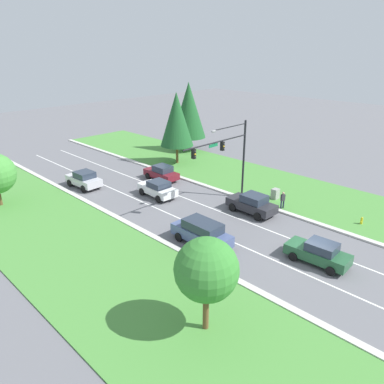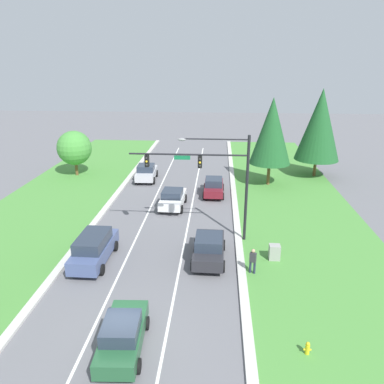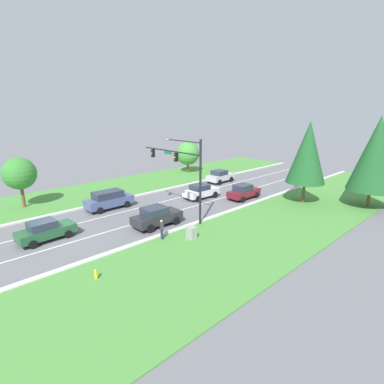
{
  "view_description": "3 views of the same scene",
  "coord_description": "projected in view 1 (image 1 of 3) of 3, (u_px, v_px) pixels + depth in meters",
  "views": [
    {
      "loc": [
        -22.01,
        -9.96,
        14.1
      ],
      "look_at": [
        0.82,
        12.74,
        1.46
      ],
      "focal_mm": 35.0,
      "sensor_mm": 36.0,
      "label": 1
    },
    {
      "loc": [
        4.05,
        -13.57,
        12.32
      ],
      "look_at": [
        1.9,
        16.27,
        1.7
      ],
      "focal_mm": 35.0,
      "sensor_mm": 36.0,
      "label": 2
    },
    {
      "loc": [
        24.03,
        -6.92,
        10.09
      ],
      "look_at": [
        1.79,
        13.93,
        1.64
      ],
      "focal_mm": 28.0,
      "sensor_mm": 36.0,
      "label": 3
    }
  ],
  "objects": [
    {
      "name": "silver_sedan",
      "position": [
        84.0,
        179.0,
        39.58
      ],
      "size": [
        2.25,
        4.34,
        1.77
      ],
      "rotation": [
        0.0,
        0.0,
        0.05
      ],
      "color": "silver",
      "rests_on": "ground_plane"
    },
    {
      "name": "pedestrian",
      "position": [
        283.0,
        200.0,
        34.24
      ],
      "size": [
        0.43,
        0.34,
        1.69
      ],
      "rotation": [
        0.0,
        0.0,
        2.77
      ],
      "color": "#232842",
      "rests_on": "ground_plane"
    },
    {
      "name": "burgundy_sedan",
      "position": [
        162.0,
        173.0,
        41.72
      ],
      "size": [
        1.97,
        4.25,
        1.72
      ],
      "rotation": [
        0.0,
        0.0,
        0.0
      ],
      "color": "maroon",
      "rests_on": "ground_plane"
    },
    {
      "name": "lane_stripe_inner_right",
      "position": [
        324.0,
        252.0,
        27.41
      ],
      "size": [
        0.14,
        81.0,
        0.01
      ],
      "color": "white",
      "rests_on": "ground_plane"
    },
    {
      "name": "forest_sedan",
      "position": [
        318.0,
        253.0,
        25.7
      ],
      "size": [
        2.11,
        4.42,
        1.66
      ],
      "rotation": [
        0.0,
        0.0,
        0.05
      ],
      "color": "#235633",
      "rests_on": "ground_plane"
    },
    {
      "name": "curb_strip_right",
      "position": [
        347.0,
        233.0,
        29.92
      ],
      "size": [
        0.5,
        90.0,
        0.15
      ],
      "color": "beige",
      "rests_on": "ground_plane"
    },
    {
      "name": "lane_stripe_inner_left",
      "position": [
        299.0,
        271.0,
        25.03
      ],
      "size": [
        0.14,
        81.0,
        0.01
      ],
      "color": "white",
      "rests_on": "ground_plane"
    },
    {
      "name": "conifer_near_right_tree",
      "position": [
        189.0,
        110.0,
        51.74
      ],
      "size": [
        4.74,
        4.74,
        9.56
      ],
      "color": "brown",
      "rests_on": "ground_plane"
    },
    {
      "name": "traffic_signal_mast",
      "position": [
        228.0,
        151.0,
        33.94
      ],
      "size": [
        8.18,
        0.41,
        7.66
      ],
      "color": "black",
      "rests_on": "ground_plane"
    },
    {
      "name": "curb_strip_left",
      "position": [
        266.0,
        296.0,
        22.46
      ],
      "size": [
        0.5,
        90.0,
        0.15
      ],
      "color": "beige",
      "rests_on": "ground_plane"
    },
    {
      "name": "grass_verge_left",
      "position": [
        207.0,
        342.0,
        19.01
      ],
      "size": [
        10.0,
        90.0,
        0.08
      ],
      "color": "#4C8E3D",
      "rests_on": "ground_plane"
    },
    {
      "name": "conifer_far_right_tree",
      "position": [
        177.0,
        119.0,
        45.89
      ],
      "size": [
        4.12,
        4.12,
        8.95
      ],
      "color": "brown",
      "rests_on": "ground_plane"
    },
    {
      "name": "white_sedan",
      "position": [
        158.0,
        189.0,
        37.11
      ],
      "size": [
        2.21,
        4.37,
        1.67
      ],
      "rotation": [
        0.0,
        0.0,
        -0.04
      ],
      "color": "white",
      "rests_on": "ground_plane"
    },
    {
      "name": "oak_far_left_tree",
      "position": [
        206.0,
        270.0,
        18.63
      ],
      "size": [
        3.32,
        3.32,
        5.35
      ],
      "color": "brown",
      "rests_on": "ground_plane"
    },
    {
      "name": "charcoal_sedan",
      "position": [
        252.0,
        204.0,
        33.45
      ],
      "size": [
        2.15,
        4.53,
        1.79
      ],
      "rotation": [
        0.0,
        0.0,
        -0.01
      ],
      "color": "#28282D",
      "rests_on": "ground_plane"
    },
    {
      "name": "ground_plane",
      "position": [
        312.0,
        261.0,
        26.22
      ],
      "size": [
        160.0,
        160.0,
        0.0
      ],
      "primitive_type": "plane",
      "color": "slate"
    },
    {
      "name": "utility_cabinet",
      "position": [
        275.0,
        194.0,
        36.58
      ],
      "size": [
        0.7,
        0.6,
        1.08
      ],
      "color": "#9E9E99",
      "rests_on": "ground_plane"
    },
    {
      "name": "slate_blue_suv",
      "position": [
        202.0,
        232.0,
        28.12
      ],
      "size": [
        2.1,
        4.95,
        1.92
      ],
      "rotation": [
        0.0,
        0.0,
        -0.01
      ],
      "color": "#475684",
      "rests_on": "ground_plane"
    },
    {
      "name": "fire_hydrant",
      "position": [
        362.0,
        221.0,
        31.42
      ],
      "size": [
        0.34,
        0.2,
        0.7
      ],
      "color": "gold",
      "rests_on": "ground_plane"
    },
    {
      "name": "grass_verge_right",
      "position": [
        372.0,
        214.0,
        33.4
      ],
      "size": [
        10.0,
        90.0,
        0.08
      ],
      "color": "#4C8E3D",
      "rests_on": "ground_plane"
    }
  ]
}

